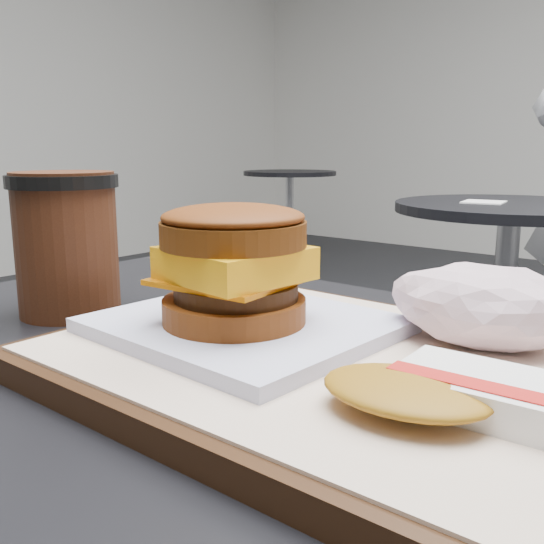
{
  "coord_description": "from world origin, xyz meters",
  "views": [
    {
      "loc": [
        0.26,
        -0.26,
        0.92
      ],
      "look_at": [
        -0.0,
        0.06,
        0.83
      ],
      "focal_mm": 40.0,
      "sensor_mm": 36.0,
      "label": 1
    }
  ],
  "objects_px": {
    "hash_brown": "(451,392)",
    "crumpled_wrapper": "(480,304)",
    "breakfast_sandwich": "(237,280)",
    "coffee_cup": "(66,238)",
    "neighbor_table": "(506,267)",
    "serving_tray": "(337,368)"
  },
  "relations": [
    {
      "from": "crumpled_wrapper",
      "to": "neighbor_table",
      "type": "distance_m",
      "value": 1.61
    },
    {
      "from": "breakfast_sandwich",
      "to": "coffee_cup",
      "type": "relative_size",
      "value": 1.54
    },
    {
      "from": "hash_brown",
      "to": "neighbor_table",
      "type": "bearing_deg",
      "value": 106.96
    },
    {
      "from": "breakfast_sandwich",
      "to": "coffee_cup",
      "type": "height_order",
      "value": "coffee_cup"
    },
    {
      "from": "neighbor_table",
      "to": "coffee_cup",
      "type": "bearing_deg",
      "value": -85.56
    },
    {
      "from": "coffee_cup",
      "to": "neighbor_table",
      "type": "xyz_separation_m",
      "value": [
        -0.12,
        1.61,
        -0.29
      ]
    },
    {
      "from": "coffee_cup",
      "to": "breakfast_sandwich",
      "type": "bearing_deg",
      "value": 0.66
    },
    {
      "from": "hash_brown",
      "to": "breakfast_sandwich",
      "type": "bearing_deg",
      "value": 170.8
    },
    {
      "from": "breakfast_sandwich",
      "to": "neighbor_table",
      "type": "xyz_separation_m",
      "value": [
        -0.33,
        1.61,
        -0.28
      ]
    },
    {
      "from": "serving_tray",
      "to": "hash_brown",
      "type": "distance_m",
      "value": 0.1
    },
    {
      "from": "breakfast_sandwich",
      "to": "neighbor_table",
      "type": "distance_m",
      "value": 1.67
    },
    {
      "from": "hash_brown",
      "to": "neighbor_table",
      "type": "height_order",
      "value": "hash_brown"
    },
    {
      "from": "serving_tray",
      "to": "crumpled_wrapper",
      "type": "height_order",
      "value": "crumpled_wrapper"
    },
    {
      "from": "serving_tray",
      "to": "coffee_cup",
      "type": "distance_m",
      "value": 0.29
    },
    {
      "from": "serving_tray",
      "to": "breakfast_sandwich",
      "type": "height_order",
      "value": "breakfast_sandwich"
    },
    {
      "from": "hash_brown",
      "to": "coffee_cup",
      "type": "distance_m",
      "value": 0.38
    },
    {
      "from": "breakfast_sandwich",
      "to": "crumpled_wrapper",
      "type": "xyz_separation_m",
      "value": [
        0.14,
        0.09,
        -0.01
      ]
    },
    {
      "from": "crumpled_wrapper",
      "to": "breakfast_sandwich",
      "type": "bearing_deg",
      "value": -146.3
    },
    {
      "from": "hash_brown",
      "to": "crumpled_wrapper",
      "type": "xyz_separation_m",
      "value": [
        -0.03,
        0.12,
        0.02
      ]
    },
    {
      "from": "coffee_cup",
      "to": "neighbor_table",
      "type": "bearing_deg",
      "value": 94.44
    },
    {
      "from": "breakfast_sandwich",
      "to": "hash_brown",
      "type": "relative_size",
      "value": 1.63
    },
    {
      "from": "hash_brown",
      "to": "crumpled_wrapper",
      "type": "bearing_deg",
      "value": 104.46
    }
  ]
}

